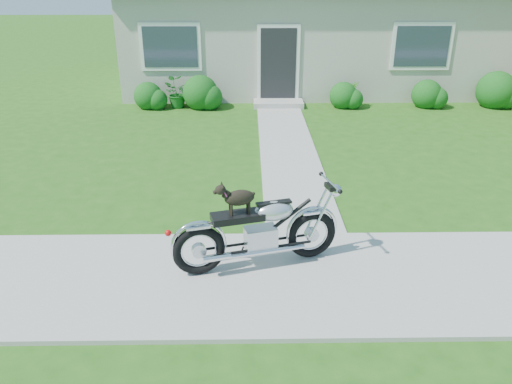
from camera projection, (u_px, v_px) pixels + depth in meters
ground at (434, 277)px, 6.32m from camera, size 80.00×80.00×0.00m
sidewalk at (434, 276)px, 6.32m from camera, size 24.00×2.20×0.04m
walkway at (287, 148)px, 10.86m from camera, size 1.20×8.00×0.03m
house at (319, 16)px, 16.39m from camera, size 12.60×7.03×4.50m
shrub_row at (346, 93)px, 13.92m from camera, size 10.67×1.08×1.08m
potted_plant_left at (175, 93)px, 13.90m from camera, size 0.91×0.85×0.82m
potted_plant_right at (353, 94)px, 13.99m from camera, size 0.47×0.47×0.71m
motorcycle_with_dog at (260, 229)px, 6.31m from camera, size 2.18×0.88×1.18m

